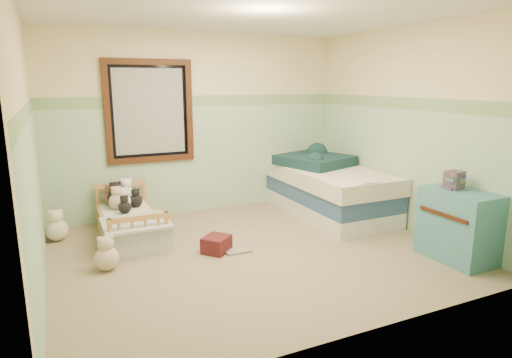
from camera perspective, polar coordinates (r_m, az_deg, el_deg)
name	(u,v)px	position (r m, az deg, el deg)	size (l,w,h in m)	color
floor	(253,252)	(4.92, -0.36, -9.52)	(4.20, 3.60, 0.02)	#6F654F
ceiling	(253,12)	(4.61, -0.41, 20.92)	(4.20, 3.60, 0.02)	silver
wall_back	(200,124)	(6.27, -7.31, 7.06)	(4.20, 0.04, 2.50)	beige
wall_front	(363,170)	(3.08, 13.73, 1.14)	(4.20, 0.04, 2.50)	beige
wall_left	(28,153)	(4.19, -27.51, 3.05)	(0.04, 3.60, 2.50)	beige
wall_right	(407,130)	(5.79, 18.97, 6.04)	(0.04, 3.60, 2.50)	beige
wainscot_mint	(201,159)	(6.32, -7.14, 2.54)	(4.20, 0.01, 1.50)	#9DCC9F
border_strip	(200,101)	(6.23, -7.35, 10.02)	(4.20, 0.01, 0.15)	#457A45
window_frame	(150,112)	(6.04, -13.65, 8.51)	(1.16, 0.06, 1.36)	black
window_blinds	(150,112)	(6.05, -13.67, 8.52)	(0.92, 0.01, 1.12)	#B3B3B1
toddler_bed_frame	(131,230)	(5.54, -15.99, -6.44)	(0.66, 1.31, 0.17)	#BD8D3F
toddler_mattress	(130,219)	(5.49, -16.08, -5.01)	(0.60, 1.25, 0.12)	silver
patchwork_quilt	(135,223)	(5.08, -15.39, -5.49)	(0.71, 0.66, 0.03)	#7193B4
plush_bed_brown	(110,198)	(5.91, -18.38, -2.38)	(0.19, 0.19, 0.19)	brown
plush_bed_white	(126,195)	(5.93, -16.48, -2.00)	(0.23, 0.23, 0.23)	white
plush_bed_tan	(117,201)	(5.70, -17.62, -2.79)	(0.20, 0.20, 0.20)	beige
plush_bed_dark	(136,201)	(5.74, -15.33, -2.75)	(0.16, 0.16, 0.16)	black
plush_floor_cream	(57,230)	(5.71, -24.42, -6.06)	(0.25, 0.25, 0.25)	beige
plush_floor_tan	(107,258)	(4.67, -18.83, -9.74)	(0.24, 0.24, 0.24)	beige
twin_bed_frame	(328,206)	(6.31, 9.31, -3.53)	(1.00, 2.01, 0.22)	white
twin_boxspring	(328,191)	(6.25, 9.38, -1.59)	(1.00, 2.01, 0.22)	navy
twin_mattress	(329,176)	(6.20, 9.45, 0.38)	(1.04, 2.05, 0.22)	beige
teal_blanket	(315,160)	(6.38, 7.62, 2.44)	(0.85, 0.90, 0.14)	#153236
dresser	(458,225)	(5.06, 24.80, -5.50)	(0.46, 0.74, 0.74)	#3C7374
book_stack	(454,180)	(5.02, 24.35, -0.12)	(0.19, 0.14, 0.19)	brown
red_pillow	(216,244)	(4.90, -5.16, -8.44)	(0.29, 0.25, 0.18)	maroon
floor_book	(237,250)	(4.93, -2.47, -9.20)	(0.28, 0.22, 0.03)	gold
extra_plush_0	(125,207)	(5.50, -16.69, -3.54)	(0.15, 0.15, 0.15)	black
extra_plush_1	(124,201)	(5.71, -16.79, -2.79)	(0.18, 0.18, 0.18)	white
extra_plush_2	(116,198)	(5.84, -17.71, -2.36)	(0.22, 0.22, 0.22)	black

